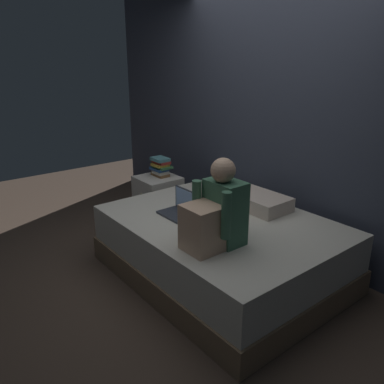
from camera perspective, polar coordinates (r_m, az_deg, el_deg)
ground_plane at (r=3.56m, az=-1.76°, el=-12.19°), size 8.00×8.00×0.00m
wall_back at (r=3.91m, az=12.56°, el=11.31°), size 5.60×0.10×2.70m
bed at (r=3.47m, az=4.22°, el=-8.16°), size 2.00×1.50×0.54m
nightstand at (r=4.52m, az=-5.00°, el=-1.24°), size 0.44×0.46×0.57m
person_sitting at (r=2.81m, az=3.54°, el=-3.18°), size 0.39×0.44×0.66m
laptop at (r=3.43m, az=-1.70°, el=-2.44°), size 0.32×0.23×0.22m
pillow at (r=3.62m, az=9.72°, el=-1.33°), size 0.56×0.36×0.13m
book_stack at (r=4.42m, az=-4.66°, el=3.75°), size 0.24×0.18×0.22m
clothes_pile at (r=3.78m, az=2.42°, el=-0.44°), size 0.27×0.25×0.12m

